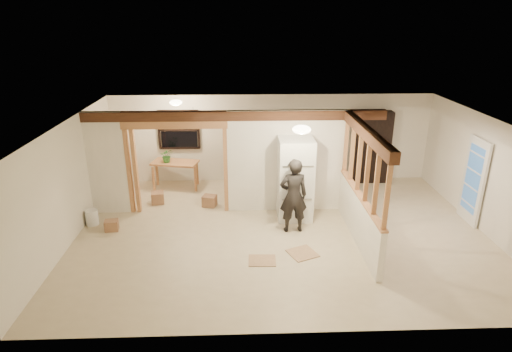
{
  "coord_description": "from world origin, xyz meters",
  "views": [
    {
      "loc": [
        -0.87,
        -8.48,
        4.55
      ],
      "look_at": [
        -0.55,
        0.4,
        1.19
      ],
      "focal_mm": 30.0,
      "sensor_mm": 36.0,
      "label": 1
    }
  ],
  "objects_px": {
    "woman": "(293,196)",
    "work_table": "(176,175)",
    "bookshelf": "(371,147)",
    "refrigerator": "(295,179)",
    "shop_vac": "(120,179)"
  },
  "relations": [
    {
      "from": "woman",
      "to": "work_table",
      "type": "distance_m",
      "value": 3.98
    },
    {
      "from": "refrigerator",
      "to": "woman",
      "type": "relative_size",
      "value": 1.14
    },
    {
      "from": "work_table",
      "to": "shop_vac",
      "type": "height_order",
      "value": "work_table"
    },
    {
      "from": "shop_vac",
      "to": "refrigerator",
      "type": "bearing_deg",
      "value": -21.63
    },
    {
      "from": "shop_vac",
      "to": "bookshelf",
      "type": "relative_size",
      "value": 0.33
    },
    {
      "from": "woman",
      "to": "shop_vac",
      "type": "xyz_separation_m",
      "value": [
        -4.46,
        2.51,
        -0.51
      ]
    },
    {
      "from": "refrigerator",
      "to": "woman",
      "type": "distance_m",
      "value": 0.71
    },
    {
      "from": "refrigerator",
      "to": "shop_vac",
      "type": "relative_size",
      "value": 2.89
    },
    {
      "from": "woman",
      "to": "shop_vac",
      "type": "height_order",
      "value": "woman"
    },
    {
      "from": "refrigerator",
      "to": "work_table",
      "type": "relative_size",
      "value": 1.57
    },
    {
      "from": "refrigerator",
      "to": "shop_vac",
      "type": "height_order",
      "value": "refrigerator"
    },
    {
      "from": "refrigerator",
      "to": "woman",
      "type": "bearing_deg",
      "value": -99.81
    },
    {
      "from": "woman",
      "to": "bookshelf",
      "type": "relative_size",
      "value": 0.82
    },
    {
      "from": "woman",
      "to": "work_table",
      "type": "relative_size",
      "value": 1.37
    },
    {
      "from": "refrigerator",
      "to": "bookshelf",
      "type": "bearing_deg",
      "value": 42.66
    }
  ]
}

